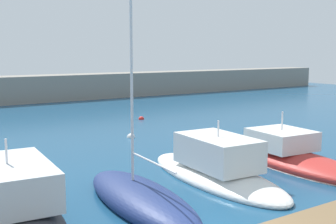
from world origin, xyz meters
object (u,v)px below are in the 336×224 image
at_px(motorboat_charcoal_second, 10,207).
at_px(motorboat_white_fourth, 215,168).
at_px(motorboat_red_fifth, 291,156).
at_px(mooring_buoy_white, 131,137).
at_px(mooring_buoy_red, 141,119).
at_px(sailboat_navy_third, 140,198).

bearing_deg(motorboat_charcoal_second, motorboat_white_fourth, -84.75).
distance_m(motorboat_red_fifth, mooring_buoy_white, 11.65).
bearing_deg(mooring_buoy_red, motorboat_charcoal_second, -131.26).
xyz_separation_m(sailboat_navy_third, motorboat_red_fifth, (9.78, 0.95, 0.13)).
distance_m(motorboat_charcoal_second, mooring_buoy_white, 15.44).
distance_m(sailboat_navy_third, mooring_buoy_red, 21.63).
distance_m(motorboat_white_fourth, motorboat_red_fifth, 5.04).
distance_m(sailboat_navy_third, motorboat_white_fourth, 4.89).
xyz_separation_m(motorboat_charcoal_second, mooring_buoy_red, (15.52, 17.69, -0.59)).
bearing_deg(mooring_buoy_red, sailboat_navy_third, -120.13).
bearing_deg(motorboat_red_fifth, mooring_buoy_white, 22.69).
height_order(motorboat_white_fourth, motorboat_red_fifth, motorboat_white_fourth).
bearing_deg(mooring_buoy_red, motorboat_white_fourth, -109.21).
relative_size(sailboat_navy_third, motorboat_red_fifth, 1.48).
height_order(motorboat_charcoal_second, mooring_buoy_white, motorboat_charcoal_second).
xyz_separation_m(motorboat_charcoal_second, mooring_buoy_white, (10.83, 11.00, -0.59)).
distance_m(motorboat_charcoal_second, mooring_buoy_red, 23.54).
bearing_deg(sailboat_navy_third, motorboat_white_fourth, -72.41).
bearing_deg(motorboat_red_fifth, sailboat_navy_third, 100.15).
relative_size(motorboat_charcoal_second, mooring_buoy_red, 19.79).
height_order(sailboat_navy_third, motorboat_red_fifth, sailboat_navy_third).
height_order(motorboat_charcoal_second, motorboat_red_fifth, motorboat_charcoal_second).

